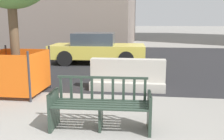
{
  "coord_description": "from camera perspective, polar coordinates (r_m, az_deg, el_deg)",
  "views": [
    {
      "loc": [
        1.1,
        -3.33,
        1.83
      ],
      "look_at": [
        0.39,
        2.14,
        0.75
      ],
      "focal_mm": 40.0,
      "sensor_mm": 36.0,
      "label": 1
    }
  ],
  "objects": [
    {
      "name": "street_asphalt",
      "position": [
        12.21,
        2.12,
        2.46
      ],
      "size": [
        120.0,
        12.0,
        0.01
      ],
      "primitive_type": "cube",
      "color": "black",
      "rests_on": "ground"
    },
    {
      "name": "street_bench",
      "position": [
        4.3,
        -2.56,
        -8.39
      ],
      "size": [
        1.71,
        0.59,
        0.88
      ],
      "color": "#28382D",
      "rests_on": "ground"
    },
    {
      "name": "jersey_barrier_centre",
      "position": [
        6.78,
        3.6,
        -1.63
      ],
      "size": [
        2.0,
        0.69,
        0.84
      ],
      "color": "#ADA89E",
      "rests_on": "ground"
    },
    {
      "name": "construction_fence",
      "position": [
        6.78,
        -20.92,
        -0.2
      ],
      "size": [
        1.31,
        1.31,
        1.18
      ],
      "color": "#2D2D33",
      "rests_on": "ground"
    },
    {
      "name": "car_taxi_near",
      "position": [
        11.06,
        -3.46,
        4.96
      ],
      "size": [
        4.17,
        2.07,
        1.34
      ],
      "color": "#DBC64C",
      "rests_on": "ground"
    }
  ]
}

